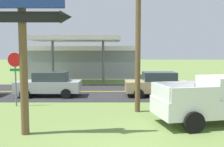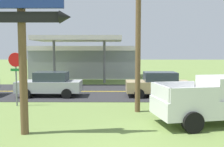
{
  "view_description": "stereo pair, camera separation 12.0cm",
  "coord_description": "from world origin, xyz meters",
  "px_view_note": "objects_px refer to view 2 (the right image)",
  "views": [
    {
      "loc": [
        0.01,
        -5.73,
        2.99
      ],
      "look_at": [
        0.0,
        8.0,
        1.8
      ],
      "focal_mm": 40.58,
      "sensor_mm": 36.0,
      "label": 1
    },
    {
      "loc": [
        0.13,
        -5.73,
        2.99
      ],
      "look_at": [
        0.0,
        8.0,
        1.8
      ],
      "focal_mm": 40.58,
      "sensor_mm": 36.0,
      "label": 2
    }
  ],
  "objects_px": {
    "motel_sign": "(22,3)",
    "car_silver_mid_lane": "(50,84)",
    "gas_station": "(86,61)",
    "stop_sign": "(16,69)",
    "pickup_white_parked_on_lawn": "(218,100)",
    "utility_pole": "(138,15)",
    "car_tan_far_lane": "(158,84)"
  },
  "relations": [
    {
      "from": "utility_pole",
      "to": "gas_station",
      "type": "bearing_deg",
      "value": 104.62
    },
    {
      "from": "utility_pole",
      "to": "car_tan_far_lane",
      "type": "distance_m",
      "value": 6.1
    },
    {
      "from": "utility_pole",
      "to": "pickup_white_parked_on_lawn",
      "type": "xyz_separation_m",
      "value": [
        3.18,
        -2.0,
        -3.81
      ]
    },
    {
      "from": "car_tan_far_lane",
      "to": "stop_sign",
      "type": "bearing_deg",
      "value": -160.09
    },
    {
      "from": "motel_sign",
      "to": "pickup_white_parked_on_lawn",
      "type": "distance_m",
      "value": 8.54
    },
    {
      "from": "utility_pole",
      "to": "motel_sign",
      "type": "bearing_deg",
      "value": -140.46
    },
    {
      "from": "car_tan_far_lane",
      "to": "utility_pole",
      "type": "bearing_deg",
      "value": -112.34
    },
    {
      "from": "motel_sign",
      "to": "car_silver_mid_lane",
      "type": "height_order",
      "value": "motel_sign"
    },
    {
      "from": "gas_station",
      "to": "car_tan_far_lane",
      "type": "height_order",
      "value": "gas_station"
    },
    {
      "from": "stop_sign",
      "to": "gas_station",
      "type": "height_order",
      "value": "gas_station"
    },
    {
      "from": "gas_station",
      "to": "car_tan_far_lane",
      "type": "relative_size",
      "value": 2.86
    },
    {
      "from": "gas_station",
      "to": "car_silver_mid_lane",
      "type": "xyz_separation_m",
      "value": [
        -0.94,
        -13.02,
        -1.11
      ]
    },
    {
      "from": "motel_sign",
      "to": "car_silver_mid_lane",
      "type": "relative_size",
      "value": 1.59
    },
    {
      "from": "motel_sign",
      "to": "utility_pole",
      "type": "distance_m",
      "value": 5.64
    },
    {
      "from": "pickup_white_parked_on_lawn",
      "to": "utility_pole",
      "type": "bearing_deg",
      "value": 147.78
    },
    {
      "from": "stop_sign",
      "to": "gas_station",
      "type": "bearing_deg",
      "value": 82.79
    },
    {
      "from": "pickup_white_parked_on_lawn",
      "to": "car_tan_far_lane",
      "type": "relative_size",
      "value": 1.31
    },
    {
      "from": "stop_sign",
      "to": "utility_pole",
      "type": "distance_m",
      "value": 7.21
    },
    {
      "from": "gas_station",
      "to": "pickup_white_parked_on_lawn",
      "type": "relative_size",
      "value": 2.19
    },
    {
      "from": "motel_sign",
      "to": "pickup_white_parked_on_lawn",
      "type": "xyz_separation_m",
      "value": [
        7.53,
        1.59,
        -3.71
      ]
    },
    {
      "from": "motel_sign",
      "to": "stop_sign",
      "type": "distance_m",
      "value": 5.96
    },
    {
      "from": "car_silver_mid_lane",
      "to": "motel_sign",
      "type": "bearing_deg",
      "value": -82.01
    },
    {
      "from": "utility_pole",
      "to": "car_tan_far_lane",
      "type": "height_order",
      "value": "utility_pole"
    },
    {
      "from": "stop_sign",
      "to": "motel_sign",
      "type": "bearing_deg",
      "value": -65.77
    },
    {
      "from": "motel_sign",
      "to": "car_silver_mid_lane",
      "type": "xyz_separation_m",
      "value": [
        -1.11,
        7.89,
        -3.84
      ]
    },
    {
      "from": "gas_station",
      "to": "car_silver_mid_lane",
      "type": "bearing_deg",
      "value": -94.13
    },
    {
      "from": "pickup_white_parked_on_lawn",
      "to": "motel_sign",
      "type": "bearing_deg",
      "value": -168.11
    },
    {
      "from": "stop_sign",
      "to": "car_tan_far_lane",
      "type": "relative_size",
      "value": 0.7
    },
    {
      "from": "motel_sign",
      "to": "gas_station",
      "type": "height_order",
      "value": "motel_sign"
    },
    {
      "from": "gas_station",
      "to": "pickup_white_parked_on_lawn",
      "type": "xyz_separation_m",
      "value": [
        7.69,
        -19.32,
        -0.98
      ]
    },
    {
      "from": "car_silver_mid_lane",
      "to": "car_tan_far_lane",
      "type": "bearing_deg",
      "value": 0.0
    },
    {
      "from": "motel_sign",
      "to": "car_tan_far_lane",
      "type": "xyz_separation_m",
      "value": [
        6.11,
        7.89,
        -3.84
      ]
    }
  ]
}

